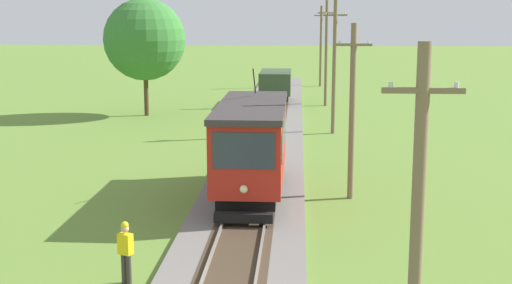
% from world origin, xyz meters
% --- Properties ---
extents(red_tram, '(2.60, 8.54, 4.79)m').
position_xyz_m(red_tram, '(0.00, 12.68, 2.19)').
color(red_tram, red).
rests_on(red_tram, rail_right).
extents(freight_car, '(2.40, 5.20, 2.31)m').
position_xyz_m(freight_car, '(0.00, 40.48, 1.56)').
color(freight_car, '#384C33').
rests_on(freight_car, rail_right).
extents(utility_pole_foreground, '(1.40, 0.31, 6.91)m').
position_xyz_m(utility_pole_foreground, '(3.92, -2.15, 3.55)').
color(utility_pole_foreground, '#7A664C').
rests_on(utility_pole_foreground, ground).
extents(utility_pole_near_tram, '(1.40, 0.41, 6.91)m').
position_xyz_m(utility_pole_near_tram, '(3.92, 13.08, 3.55)').
color(utility_pole_near_tram, '#7A664C').
rests_on(utility_pole_near_tram, ground).
extents(utility_pole_mid, '(1.40, 0.57, 8.04)m').
position_xyz_m(utility_pole_mid, '(3.92, 27.55, 4.12)').
color(utility_pole_mid, '#7A664C').
rests_on(utility_pole_mid, ground).
extents(utility_pole_far, '(1.40, 0.59, 8.10)m').
position_xyz_m(utility_pole_far, '(3.92, 40.18, 4.15)').
color(utility_pole_far, '#7A664C').
rests_on(utility_pole_far, ground).
extents(utility_pole_distant, '(1.40, 0.59, 7.74)m').
position_xyz_m(utility_pole_distant, '(3.92, 53.68, 3.96)').
color(utility_pole_distant, '#7A664C').
rests_on(utility_pole_distant, ground).
extents(track_worker, '(0.45, 0.38, 1.78)m').
position_xyz_m(track_worker, '(-2.85, 3.77, 0.98)').
color(track_worker, '#38332D').
rests_on(track_worker, ground).
extents(tree_right_near, '(5.70, 5.70, 8.19)m').
position_xyz_m(tree_right_near, '(-8.92, 34.11, 5.34)').
color(tree_right_near, '#4C3823').
rests_on(tree_right_near, ground).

